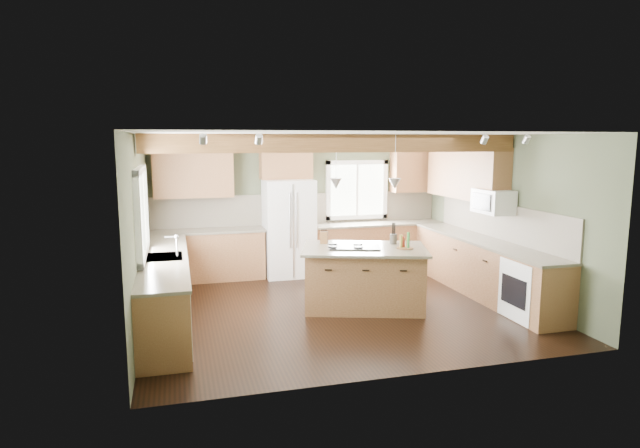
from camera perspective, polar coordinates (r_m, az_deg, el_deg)
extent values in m
plane|color=black|center=(8.24, 1.84, -8.85)|extent=(5.60, 5.60, 0.00)
plane|color=silver|center=(7.85, 1.94, 9.55)|extent=(5.60, 5.60, 0.00)
plane|color=#4A5039|center=(10.33, -2.17, 2.15)|extent=(5.60, 0.00, 5.60)
plane|color=#4A5039|center=(7.61, -18.70, -0.71)|extent=(0.00, 5.00, 5.00)
plane|color=#4A5039|center=(9.15, 18.90, 0.81)|extent=(0.00, 5.00, 5.00)
cube|color=#4C2E15|center=(7.77, 2.11, 8.60)|extent=(5.55, 0.26, 0.26)
cube|color=#4C2E15|center=(10.17, -2.09, 9.04)|extent=(5.55, 0.20, 0.10)
cube|color=brown|center=(10.33, -2.15, 1.64)|extent=(5.58, 0.03, 0.58)
cube|color=brown|center=(9.20, 18.62, 0.30)|extent=(0.03, 3.70, 0.58)
cube|color=brown|center=(9.93, -11.88, -3.34)|extent=(2.02, 0.60, 0.88)
cube|color=#4F4539|center=(9.85, -11.97, -0.72)|extent=(2.06, 0.64, 0.04)
cube|color=brown|center=(10.62, 6.09, -2.42)|extent=(2.62, 0.60, 0.88)
cube|color=#4F4539|center=(10.54, 6.13, 0.04)|extent=(2.66, 0.64, 0.04)
cube|color=brown|center=(7.83, -16.17, -6.78)|extent=(0.60, 3.70, 0.88)
cube|color=#4F4539|center=(7.72, -16.31, -3.49)|extent=(0.64, 3.74, 0.04)
cube|color=brown|center=(9.18, 16.90, -4.53)|extent=(0.60, 3.70, 0.88)
cube|color=#4F4539|center=(9.09, 17.03, -1.70)|extent=(0.64, 3.74, 0.04)
cube|color=brown|center=(9.85, -13.37, 5.38)|extent=(1.40, 0.35, 0.90)
cube|color=brown|center=(10.04, -3.66, 6.80)|extent=(0.96, 0.35, 0.70)
cube|color=brown|center=(9.76, 15.28, 5.28)|extent=(0.35, 2.20, 0.90)
cube|color=brown|center=(10.87, 9.98, 5.79)|extent=(0.90, 0.35, 0.90)
cube|color=white|center=(7.63, -18.62, 1.21)|extent=(0.04, 1.60, 1.05)
cube|color=white|center=(10.60, 3.92, 3.66)|extent=(1.10, 0.04, 1.00)
cube|color=#262628|center=(7.72, -16.31, -3.46)|extent=(0.50, 0.65, 0.03)
cylinder|color=#B2B2B7|center=(7.69, -15.02, -2.35)|extent=(0.02, 0.02, 0.28)
cube|color=white|center=(6.59, -16.24, -9.84)|extent=(0.60, 0.60, 0.84)
cube|color=white|center=(8.14, 21.70, -6.54)|extent=(0.60, 0.72, 0.84)
cube|color=white|center=(8.96, 17.99, 2.31)|extent=(0.40, 0.70, 0.38)
cone|color=#B2B2B7|center=(7.92, 1.72, 4.33)|extent=(0.18, 0.18, 0.16)
cone|color=#B2B2B7|center=(7.95, 7.97, 4.27)|extent=(0.18, 0.18, 0.16)
cube|color=white|center=(9.96, -3.35, -0.44)|extent=(0.90, 0.74, 1.80)
cube|color=brown|center=(8.16, 4.72, -5.82)|extent=(1.96, 1.53, 0.88)
cube|color=#4F4539|center=(8.06, 4.76, -2.66)|extent=(2.11, 1.67, 0.04)
cube|color=black|center=(8.05, 3.74, -2.44)|extent=(0.86, 0.70, 0.02)
cube|color=brown|center=(8.33, 0.44, -1.45)|extent=(0.14, 0.13, 0.19)
cylinder|color=#403B33|center=(8.39, 7.84, -1.59)|extent=(0.14, 0.14, 0.15)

